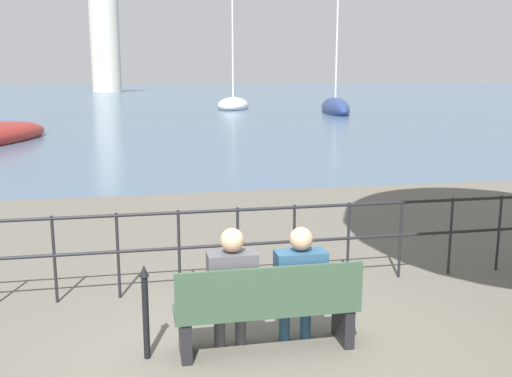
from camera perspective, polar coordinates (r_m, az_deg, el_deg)
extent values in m
plane|color=#605B51|center=(5.82, 1.02, -15.67)|extent=(1000.00, 1000.00, 0.00)
cube|color=#47607A|center=(162.94, -11.30, 9.90)|extent=(600.00, 300.00, 0.01)
cube|color=#334C38|center=(5.64, 1.04, -11.80)|extent=(1.78, 0.45, 0.05)
cube|color=#334C38|center=(5.36, 1.53, -10.17)|extent=(1.78, 0.04, 0.45)
cube|color=black|center=(5.63, -7.10, -14.45)|extent=(0.10, 0.41, 0.40)
cube|color=black|center=(5.94, 8.69, -13.08)|extent=(0.10, 0.41, 0.40)
cylinder|color=#4C4C51|center=(5.79, -3.68, -13.36)|extent=(0.11, 0.11, 0.45)
cylinder|color=#4C4C51|center=(5.82, -1.56, -13.21)|extent=(0.11, 0.11, 0.45)
cube|color=#4C4C51|center=(5.61, -2.50, -11.09)|extent=(0.40, 0.26, 0.14)
cube|color=#4C4C51|center=(5.45, -2.37, -9.22)|extent=(0.47, 0.24, 0.55)
sphere|color=tan|center=(5.32, -2.41, -5.18)|extent=(0.22, 0.22, 0.22)
cylinder|color=navy|center=(5.90, 2.85, -12.84)|extent=(0.11, 0.11, 0.45)
cylinder|color=navy|center=(5.96, 4.98, -12.64)|extent=(0.11, 0.11, 0.45)
cube|color=navy|center=(5.75, 4.19, -10.57)|extent=(0.42, 0.26, 0.14)
cube|color=navy|center=(5.59, 4.47, -8.85)|extent=(0.49, 0.24, 0.53)
sphere|color=tan|center=(5.47, 4.53, -5.03)|extent=(0.22, 0.22, 0.22)
cylinder|color=black|center=(7.10, -19.51, -6.73)|extent=(0.04, 0.04, 1.05)
cylinder|color=black|center=(7.03, -13.62, -6.57)|extent=(0.04, 0.04, 1.05)
cylinder|color=black|center=(7.03, -7.69, -6.34)|extent=(0.04, 0.04, 1.05)
cylinder|color=black|center=(7.11, -1.84, -6.04)|extent=(0.04, 0.04, 1.05)
cylinder|color=black|center=(7.26, 3.83, -5.70)|extent=(0.04, 0.04, 1.05)
cylinder|color=black|center=(7.48, 9.20, -5.32)|extent=(0.04, 0.04, 1.05)
cylinder|color=black|center=(7.76, 14.23, -4.92)|extent=(0.04, 0.04, 1.05)
cylinder|color=black|center=(8.10, 18.86, -4.52)|extent=(0.04, 0.04, 1.05)
cylinder|color=black|center=(8.48, 23.10, -4.13)|extent=(0.04, 0.04, 1.05)
cylinder|color=black|center=(6.98, -1.86, -2.16)|extent=(11.58, 0.04, 0.04)
cylinder|color=black|center=(7.10, -1.84, -5.64)|extent=(11.58, 0.04, 0.04)
cylinder|color=black|center=(5.56, -10.96, -12.57)|extent=(0.06, 0.06, 0.81)
cone|color=black|center=(5.39, -11.14, -8.07)|extent=(0.09, 0.09, 0.11)
ellipsoid|color=navy|center=(43.48, 7.91, 7.92)|extent=(3.23, 8.37, 1.66)
cylinder|color=silver|center=(43.54, 8.11, 15.09)|extent=(0.14, 0.14, 9.89)
ellipsoid|color=silver|center=(48.94, -2.31, 8.29)|extent=(4.15, 6.84, 1.42)
cylinder|color=silver|center=(49.03, -2.37, 15.40)|extent=(0.14, 0.14, 11.30)
cylinder|color=beige|center=(108.54, -14.91, 14.71)|extent=(5.17, 5.17, 20.50)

